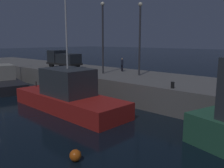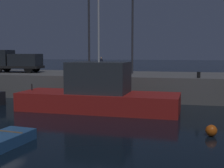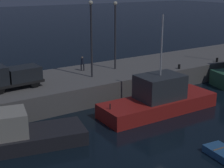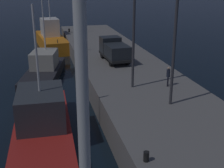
% 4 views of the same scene
% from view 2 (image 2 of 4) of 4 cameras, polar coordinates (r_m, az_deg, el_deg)
% --- Properties ---
extents(pier_quay, '(65.40, 8.55, 2.15)m').
position_cam_2_polar(pier_quay, '(31.94, -6.27, 0.11)').
color(pier_quay, slate).
rests_on(pier_quay, ground).
extents(fishing_boat_orange, '(11.69, 3.92, 9.00)m').
position_cam_2_polar(fishing_boat_orange, '(22.51, -2.52, -1.79)').
color(fishing_boat_orange, red).
rests_on(fishing_boat_orange, ground).
extents(mooring_buoy_near, '(0.59, 0.59, 0.59)m').
position_cam_2_polar(mooring_buoy_near, '(16.68, 17.79, -8.14)').
color(mooring_buoy_near, orange).
rests_on(mooring_buoy_near, ground).
extents(lamp_post_west, '(0.44, 0.44, 7.83)m').
position_cam_2_polar(lamp_post_west, '(30.22, -4.26, 10.55)').
color(lamp_post_west, '#38383D').
rests_on(lamp_post_west, pier_quay).
extents(lamp_post_east, '(0.44, 0.44, 7.56)m').
position_cam_2_polar(lamp_post_east, '(30.75, 3.78, 10.21)').
color(lamp_post_east, '#38383D').
rests_on(lamp_post_east, pier_quay).
extents(utility_truck, '(5.33, 2.37, 2.34)m').
position_cam_2_polar(utility_truck, '(33.96, -17.19, 4.11)').
color(utility_truck, black).
rests_on(utility_truck, pier_quay).
extents(dockworker, '(0.40, 0.39, 1.60)m').
position_cam_2_polar(dockworker, '(32.76, -1.97, 3.77)').
color(dockworker, black).
rests_on(dockworker, pier_quay).
extents(bollard_east, '(0.28, 0.28, 0.51)m').
position_cam_2_polar(bollard_east, '(26.29, 15.64, 1.61)').
color(bollard_east, black).
rests_on(bollard_east, pier_quay).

